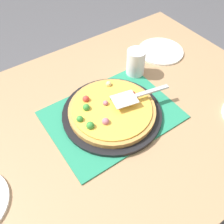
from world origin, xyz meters
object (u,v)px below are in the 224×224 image
plate_side (161,51)px  pizza_pan (112,113)px  pizza (111,110)px  cup_near (136,63)px  pizza_server (136,96)px

plate_side → pizza_pan: bearing=24.8°
pizza_pan → plate_side: bearing=-155.2°
pizza_pan → pizza: bearing=-25.5°
cup_near → pizza_server: cup_near is taller
pizza → pizza_server: 0.11m
cup_near → pizza_pan: bearing=32.7°
pizza_pan → pizza_server: 0.11m
pizza_pan → pizza: 0.02m
cup_near → pizza_server: 0.21m
plate_side → pizza_server: pizza_server is taller
pizza → cup_near: size_ratio=2.75×
plate_side → pizza_server: size_ratio=0.94×
cup_near → pizza_server: bearing=51.9°
pizza_pan → pizza_server: size_ratio=1.62×
cup_near → pizza: bearing=32.3°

